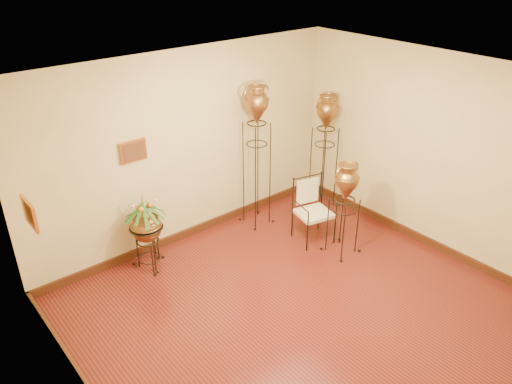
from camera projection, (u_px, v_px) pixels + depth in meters
ground at (309, 318)px, 5.98m from camera, size 5.00×5.00×0.00m
room_shell at (316, 189)px, 5.18m from camera, size 5.02×5.02×2.81m
amphora_tall at (257, 156)px, 7.47m from camera, size 0.50×0.50×2.23m
amphora_mid at (324, 151)px, 8.02m from camera, size 0.57×0.57×1.95m
amphora_short at (344, 209)px, 6.93m from camera, size 0.45×0.45×1.40m
planter_urn at (146, 225)px, 6.61m from camera, size 0.78×0.78×1.19m
armchair at (314, 211)px, 7.29m from camera, size 0.65×0.62×0.97m
side_table at (148, 246)px, 6.76m from camera, size 0.57×0.57×0.81m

